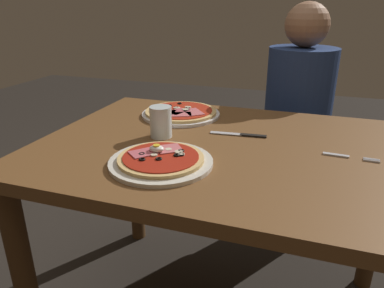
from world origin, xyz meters
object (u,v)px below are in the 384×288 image
(diner_person, at_px, (295,133))
(knife, at_px, (242,135))
(pizza_across_left, at_px, (181,113))
(water_glass_near, at_px, (161,124))
(fork, at_px, (346,156))
(dining_table, at_px, (227,175))
(pizza_foreground, at_px, (161,160))

(diner_person, bearing_deg, knife, 75.86)
(pizza_across_left, relative_size, water_glass_near, 2.96)
(fork, xyz_separation_m, knife, (-0.33, 0.08, 0.00))
(dining_table, xyz_separation_m, pizza_foreground, (-0.15, -0.21, 0.12))
(water_glass_near, xyz_separation_m, diner_person, (0.42, 0.72, -0.23))
(pizza_foreground, xyz_separation_m, fork, (0.50, 0.22, -0.01))
(fork, bearing_deg, knife, 165.65)
(pizza_across_left, height_order, diner_person, diner_person)
(fork, bearing_deg, pizza_across_left, 159.09)
(pizza_foreground, xyz_separation_m, knife, (0.17, 0.30, -0.01))
(knife, xyz_separation_m, diner_person, (0.16, 0.62, -0.19))
(pizza_foreground, bearing_deg, diner_person, 70.35)
(pizza_across_left, distance_m, fork, 0.65)
(water_glass_near, bearing_deg, pizza_across_left, 94.46)
(dining_table, bearing_deg, pizza_across_left, 135.71)
(dining_table, relative_size, pizza_foreground, 4.12)
(dining_table, xyz_separation_m, diner_person, (0.18, 0.72, -0.08))
(pizza_foreground, distance_m, fork, 0.55)
(dining_table, height_order, pizza_across_left, pizza_across_left)
(water_glass_near, bearing_deg, dining_table, 0.50)
(pizza_foreground, bearing_deg, dining_table, 54.55)
(fork, height_order, knife, knife)
(dining_table, distance_m, diner_person, 0.74)
(water_glass_near, height_order, knife, water_glass_near)
(dining_table, bearing_deg, pizza_foreground, -125.45)
(water_glass_near, relative_size, diner_person, 0.09)
(knife, bearing_deg, diner_person, 75.86)
(pizza_foreground, bearing_deg, water_glass_near, 113.17)
(dining_table, distance_m, water_glass_near, 0.28)
(knife, bearing_deg, pizza_across_left, 152.05)
(pizza_foreground, relative_size, pizza_across_left, 0.95)
(dining_table, relative_size, knife, 6.27)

